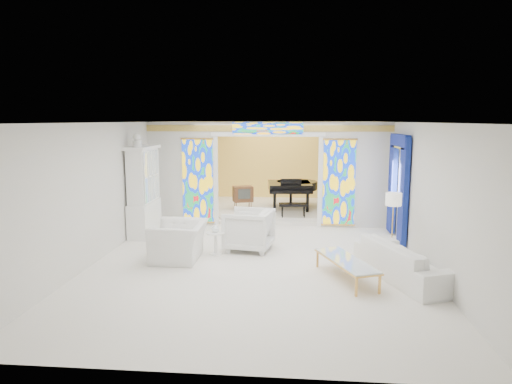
# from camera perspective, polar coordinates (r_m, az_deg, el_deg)

# --- Properties ---
(floor) EXTENTS (12.00, 12.00, 0.00)m
(floor) POSITION_cam_1_polar(r_m,az_deg,el_deg) (11.49, 0.83, -6.41)
(floor) COLOR white
(floor) RESTS_ON ground
(ceiling) EXTENTS (7.00, 12.00, 0.02)m
(ceiling) POSITION_cam_1_polar(r_m,az_deg,el_deg) (11.08, 0.86, 8.71)
(ceiling) COLOR white
(ceiling) RESTS_ON wall_back
(wall_back) EXTENTS (7.00, 0.02, 3.00)m
(wall_back) POSITION_cam_1_polar(r_m,az_deg,el_deg) (17.14, 2.31, 3.79)
(wall_back) COLOR silver
(wall_back) RESTS_ON floor
(wall_front) EXTENTS (7.00, 0.02, 3.00)m
(wall_front) POSITION_cam_1_polar(r_m,az_deg,el_deg) (5.35, -3.92, -7.93)
(wall_front) COLOR silver
(wall_front) RESTS_ON floor
(wall_left) EXTENTS (0.02, 12.00, 3.00)m
(wall_left) POSITION_cam_1_polar(r_m,az_deg,el_deg) (11.96, -16.13, 1.18)
(wall_left) COLOR silver
(wall_left) RESTS_ON floor
(wall_right) EXTENTS (0.02, 12.00, 3.00)m
(wall_right) POSITION_cam_1_polar(r_m,az_deg,el_deg) (11.48, 18.55, 0.75)
(wall_right) COLOR silver
(wall_right) RESTS_ON floor
(partition_wall) EXTENTS (7.00, 0.22, 3.00)m
(partition_wall) POSITION_cam_1_polar(r_m,az_deg,el_deg) (13.15, 1.48, 2.88)
(partition_wall) COLOR silver
(partition_wall) RESTS_ON floor
(stained_glass_left) EXTENTS (0.90, 0.04, 2.40)m
(stained_glass_left) POSITION_cam_1_polar(r_m,az_deg,el_deg) (13.36, -7.27, 1.38)
(stained_glass_left) COLOR gold
(stained_glass_left) RESTS_ON partition_wall
(stained_glass_right) EXTENTS (0.90, 0.04, 2.40)m
(stained_glass_right) POSITION_cam_1_polar(r_m,az_deg,el_deg) (13.12, 10.33, 1.16)
(stained_glass_right) COLOR gold
(stained_glass_right) RESTS_ON partition_wall
(stained_glass_transom) EXTENTS (2.00, 0.04, 0.34)m
(stained_glass_transom) POSITION_cam_1_polar(r_m,az_deg,el_deg) (12.97, 1.47, 7.96)
(stained_glass_transom) COLOR gold
(stained_glass_transom) RESTS_ON partition_wall
(alcove_platform) EXTENTS (6.80, 3.80, 0.18)m
(alcove_platform) POSITION_cam_1_polar(r_m,az_deg,el_deg) (15.46, 1.94, -2.06)
(alcove_platform) COLOR white
(alcove_platform) RESTS_ON floor
(gold_curtain_back) EXTENTS (6.70, 0.10, 2.90)m
(gold_curtain_back) POSITION_cam_1_polar(r_m,az_deg,el_deg) (17.02, 2.30, 3.75)
(gold_curtain_back) COLOR #F5C855
(gold_curtain_back) RESTS_ON wall_back
(chandelier) EXTENTS (0.48, 0.48, 0.30)m
(chandelier) POSITION_cam_1_polar(r_m,az_deg,el_deg) (15.07, 2.74, 7.07)
(chandelier) COLOR gold
(chandelier) RESTS_ON ceiling
(blue_drapes) EXTENTS (0.14, 1.85, 2.65)m
(blue_drapes) POSITION_cam_1_polar(r_m,az_deg,el_deg) (12.12, 17.34, 1.59)
(blue_drapes) COLOR navy
(blue_drapes) RESTS_ON wall_right
(china_cabinet) EXTENTS (0.56, 1.46, 2.72)m
(china_cabinet) POSITION_cam_1_polar(r_m,az_deg,el_deg) (12.47, -13.86, 0.04)
(china_cabinet) COLOR white
(china_cabinet) RESTS_ON floor
(armchair_left) EXTENTS (1.12, 1.28, 0.83)m
(armchair_left) POSITION_cam_1_polar(r_m,az_deg,el_deg) (10.24, -9.57, -6.07)
(armchair_left) COLOR white
(armchair_left) RESTS_ON floor
(armchair_right) EXTENTS (1.23, 1.20, 0.97)m
(armchair_right) POSITION_cam_1_polar(r_m,az_deg,el_deg) (10.81, -0.90, -4.75)
(armchair_right) COLOR silver
(armchair_right) RESTS_ON floor
(sofa) EXTENTS (1.75, 2.61, 0.71)m
(sofa) POSITION_cam_1_polar(r_m,az_deg,el_deg) (9.37, 18.21, -8.21)
(sofa) COLOR white
(sofa) RESTS_ON floor
(side_table) EXTENTS (0.51, 0.51, 0.53)m
(side_table) POSITION_cam_1_polar(r_m,az_deg,el_deg) (10.51, -5.07, -5.98)
(side_table) COLOR white
(side_table) RESTS_ON floor
(vase) EXTENTS (0.22, 0.22, 0.20)m
(vase) POSITION_cam_1_polar(r_m,az_deg,el_deg) (10.44, -5.10, -4.49)
(vase) COLOR white
(vase) RESTS_ON side_table
(coffee_table) EXTENTS (1.16, 1.87, 0.40)m
(coffee_table) POSITION_cam_1_polar(r_m,az_deg,el_deg) (9.04, 11.21, -8.48)
(coffee_table) COLOR white
(coffee_table) RESTS_ON floor
(floor_lamp) EXTENTS (0.37, 0.37, 1.45)m
(floor_lamp) POSITION_cam_1_polar(r_m,az_deg,el_deg) (10.62, 16.81, -1.25)
(floor_lamp) COLOR gold
(floor_lamp) RESTS_ON floor
(grand_piano) EXTENTS (1.74, 2.71, 1.04)m
(grand_piano) POSITION_cam_1_polar(r_m,az_deg,el_deg) (15.07, 4.66, 0.68)
(grand_piano) COLOR black
(grand_piano) RESTS_ON alcove_platform
(tv_console) EXTENTS (0.73, 0.60, 0.73)m
(tv_console) POSITION_cam_1_polar(r_m,az_deg,el_deg) (14.94, -1.65, -0.25)
(tv_console) COLOR brown
(tv_console) RESTS_ON alcove_platform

